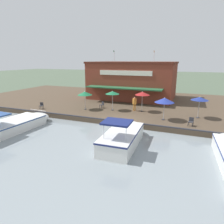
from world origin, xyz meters
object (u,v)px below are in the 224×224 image
Objects in this scene: patio_umbrella_mid_patio_right at (142,93)px; person_at_quay_edge at (135,102)px; cafe_chair_under_first_umbrella at (41,105)px; cafe_chair_back_row_seat at (191,121)px; patio_umbrella_back_row at (85,93)px; patio_umbrella_by_entrance at (200,99)px; patio_umbrella_mid_patio_left at (112,93)px; tree_upstream_bank at (132,72)px; waterfront_restaurant at (133,80)px; motorboat_distant_upstream at (14,124)px; patio_umbrella_near_quay_edge at (165,100)px; cafe_chair_beside_entrance at (102,104)px; motorboat_mid_row at (124,135)px.

patio_umbrella_mid_patio_right is 1.47m from person_at_quay_edge.
patio_umbrella_mid_patio_right is at bearing 105.98° from cafe_chair_under_first_umbrella.
patio_umbrella_back_row is at bearing -99.28° from cafe_chair_back_row_seat.
patio_umbrella_mid_patio_right is 1.40× the size of person_at_quay_edge.
patio_umbrella_mid_patio_left is (0.26, -10.14, 0.08)m from patio_umbrella_by_entrance.
person_at_quay_edge is at bearing -93.29° from patio_umbrella_by_entrance.
patio_umbrella_back_row is 13.66m from tree_upstream_bank.
patio_umbrella_mid_patio_left is (9.41, 0.09, -0.74)m from waterfront_restaurant.
patio_umbrella_mid_patio_left is at bearing 143.45° from motorboat_distant_upstream.
patio_umbrella_back_row is 7.30m from patio_umbrella_mid_patio_right.
motorboat_distant_upstream is at bearing -19.90° from waterfront_restaurant.
patio_umbrella_near_quay_edge is 8.94m from cafe_chair_beside_entrance.
motorboat_distant_upstream is (9.22, -6.84, -2.20)m from patio_umbrella_mid_patio_left.
patio_umbrella_mid_patio_left is at bearing -106.01° from patio_umbrella_near_quay_edge.
patio_umbrella_mid_patio_left is 1.02× the size of patio_umbrella_near_quay_edge.
cafe_chair_beside_entrance is (-2.52, -8.41, -1.68)m from patio_umbrella_near_quay_edge.
patio_umbrella_by_entrance is 0.27× the size of motorboat_distant_upstream.
person_at_quay_edge reaches higher than cafe_chair_back_row_seat.
person_at_quay_edge is at bearing -118.81° from cafe_chair_back_row_seat.
waterfront_restaurant is 9.30m from cafe_chair_beside_entrance.
patio_umbrella_mid_patio_right reaches higher than patio_umbrella_mid_patio_left.
patio_umbrella_back_row is at bearing -95.66° from patio_umbrella_near_quay_edge.
patio_umbrella_by_entrance reaches higher than motorboat_distant_upstream.
waterfront_restaurant is 13.75m from patio_umbrella_by_entrance.
patio_umbrella_near_quay_edge is 0.41× the size of tree_upstream_bank.
motorboat_mid_row is (7.34, 7.81, -1.94)m from patio_umbrella_back_row.
patio_umbrella_near_quay_edge is at bearing 159.89° from motorboat_mid_row.
cafe_chair_beside_entrance is 0.47× the size of person_at_quay_edge.
patio_umbrella_mid_patio_right reaches higher than motorboat_distant_upstream.
waterfront_restaurant reaches higher than patio_umbrella_mid_patio_right.
patio_umbrella_mid_patio_left is 12.58m from tree_upstream_bank.
patio_umbrella_mid_patio_right reaches higher than cafe_chair_beside_entrance.
cafe_chair_under_first_umbrella is 17.52m from tree_upstream_bank.
tree_upstream_bank is (-21.60, 5.73, 4.14)m from motorboat_distant_upstream.
patio_umbrella_back_row is at bearing -17.98° from waterfront_restaurant.
tree_upstream_bank is at bearing -161.90° from person_at_quay_edge.
tree_upstream_bank is (-14.30, -7.79, 2.04)m from patio_umbrella_near_quay_edge.
tree_upstream_bank reaches higher than cafe_chair_beside_entrance.
patio_umbrella_mid_patio_left is 9.55m from cafe_chair_under_first_umbrella.
waterfront_restaurant is 10.89m from patio_umbrella_back_row.
patio_umbrella_mid_patio_left is 3.02m from person_at_quay_edge.
patio_umbrella_near_quay_edge is 0.28× the size of motorboat_distant_upstream.
tree_upstream_bank is at bearing 165.14° from motorboat_distant_upstream.
patio_umbrella_mid_patio_left reaches higher than patio_umbrella_by_entrance.
patio_umbrella_back_row is 13.18m from cafe_chair_back_row_seat.
patio_umbrella_near_quay_edge is 4.04m from patio_umbrella_mid_patio_right.
person_at_quay_edge is at bearing 104.59° from patio_umbrella_back_row.
cafe_chair_back_row_seat is at bearing 72.04° from cafe_chair_beside_entrance.
motorboat_mid_row is at bearing 14.17° from waterfront_restaurant.
waterfront_restaurant reaches higher than cafe_chair_under_first_umbrella.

